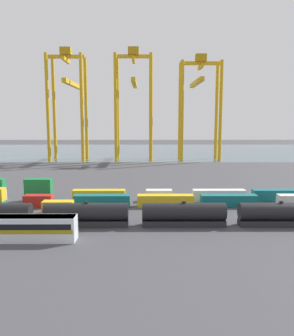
{
  "coord_description": "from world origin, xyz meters",
  "views": [
    {
      "loc": [
        19.74,
        -74.14,
        18.72
      ],
      "look_at": [
        20.24,
        24.33,
        4.96
      ],
      "focal_mm": 37.12,
      "sensor_mm": 36.0,
      "label": 1
    }
  ],
  "objects_px": {
    "shipping_container_4": "(58,207)",
    "shipping_container_21": "(279,195)",
    "shipping_container_8": "(102,201)",
    "gantry_crane_central": "(134,94)",
    "shipping_container_18": "(99,195)",
    "gantry_crane_east": "(199,96)",
    "shipping_container_10": "(229,201)",
    "gantry_crane_west": "(69,94)",
    "freight_tank_row": "(184,214)"
  },
  "relations": [
    {
      "from": "shipping_container_4",
      "to": "shipping_container_21",
      "type": "height_order",
      "value": "same"
    },
    {
      "from": "shipping_container_8",
      "to": "gantry_crane_central",
      "type": "height_order",
      "value": "gantry_crane_central"
    },
    {
      "from": "shipping_container_18",
      "to": "gantry_crane_east",
      "type": "relative_size",
      "value": 0.25
    },
    {
      "from": "shipping_container_10",
      "to": "shipping_container_8",
      "type": "bearing_deg",
      "value": 180.0
    },
    {
      "from": "shipping_container_8",
      "to": "shipping_container_21",
      "type": "bearing_deg",
      "value": 7.78
    },
    {
      "from": "shipping_container_10",
      "to": "gantry_crane_east",
      "type": "bearing_deg",
      "value": 85.56
    },
    {
      "from": "shipping_container_21",
      "to": "gantry_crane_east",
      "type": "height_order",
      "value": "gantry_crane_east"
    },
    {
      "from": "gantry_crane_east",
      "to": "shipping_container_21",
      "type": "bearing_deg",
      "value": -86.07
    },
    {
      "from": "shipping_container_10",
      "to": "gantry_crane_central",
      "type": "relative_size",
      "value": 0.24
    },
    {
      "from": "shipping_container_4",
      "to": "gantry_crane_west",
      "type": "height_order",
      "value": "gantry_crane_west"
    },
    {
      "from": "freight_tank_row",
      "to": "shipping_container_18",
      "type": "height_order",
      "value": "freight_tank_row"
    },
    {
      "from": "freight_tank_row",
      "to": "shipping_container_18",
      "type": "bearing_deg",
      "value": 132.36
    },
    {
      "from": "shipping_container_10",
      "to": "gantry_crane_east",
      "type": "xyz_separation_m",
      "value": [
        7.09,
        91.25,
        28.18
      ]
    },
    {
      "from": "shipping_container_8",
      "to": "gantry_crane_central",
      "type": "distance_m",
      "value": 95.67
    },
    {
      "from": "freight_tank_row",
      "to": "gantry_crane_east",
      "type": "xyz_separation_m",
      "value": [
        18.35,
        104.98,
        27.33
      ]
    },
    {
      "from": "gantry_crane_west",
      "to": "shipping_container_21",
      "type": "bearing_deg",
      "value": -52.16
    },
    {
      "from": "shipping_container_4",
      "to": "shipping_container_8",
      "type": "xyz_separation_m",
      "value": [
        8.14,
        5.52,
        0.0
      ]
    },
    {
      "from": "shipping_container_21",
      "to": "gantry_crane_west",
      "type": "bearing_deg",
      "value": 127.84
    },
    {
      "from": "shipping_container_18",
      "to": "freight_tank_row",
      "type": "bearing_deg",
      "value": -47.64
    },
    {
      "from": "shipping_container_4",
      "to": "freight_tank_row",
      "type": "bearing_deg",
      "value": -18.66
    },
    {
      "from": "shipping_container_8",
      "to": "shipping_container_21",
      "type": "relative_size",
      "value": 1.0
    },
    {
      "from": "shipping_container_18",
      "to": "shipping_container_21",
      "type": "relative_size",
      "value": 1.0
    },
    {
      "from": "shipping_container_21",
      "to": "gantry_crane_west",
      "type": "relative_size",
      "value": 0.24
    },
    {
      "from": "shipping_container_21",
      "to": "shipping_container_8",
      "type": "bearing_deg",
      "value": -172.22
    },
    {
      "from": "shipping_container_4",
      "to": "gantry_crane_west",
      "type": "relative_size",
      "value": 0.12
    },
    {
      "from": "shipping_container_21",
      "to": "gantry_crane_east",
      "type": "relative_size",
      "value": 0.25
    },
    {
      "from": "shipping_container_18",
      "to": "gantry_crane_west",
      "type": "distance_m",
      "value": 94.21
    },
    {
      "from": "freight_tank_row",
      "to": "shipping_container_10",
      "type": "xyz_separation_m",
      "value": [
        11.27,
        13.73,
        -0.85
      ]
    },
    {
      "from": "shipping_container_8",
      "to": "gantry_crane_west",
      "type": "distance_m",
      "value": 99.63
    },
    {
      "from": "gantry_crane_central",
      "to": "gantry_crane_east",
      "type": "relative_size",
      "value": 1.06
    },
    {
      "from": "shipping_container_4",
      "to": "shipping_container_18",
      "type": "bearing_deg",
      "value": 58.51
    },
    {
      "from": "freight_tank_row",
      "to": "shipping_container_8",
      "type": "height_order",
      "value": "freight_tank_row"
    },
    {
      "from": "gantry_crane_west",
      "to": "gantry_crane_central",
      "type": "height_order",
      "value": "gantry_crane_central"
    },
    {
      "from": "freight_tank_row",
      "to": "shipping_container_21",
      "type": "distance_m",
      "value": 30.97
    },
    {
      "from": "gantry_crane_east",
      "to": "freight_tank_row",
      "type": "bearing_deg",
      "value": -99.92
    },
    {
      "from": "shipping_container_18",
      "to": "shipping_container_21",
      "type": "xyz_separation_m",
      "value": [
        41.8,
        0.0,
        0.0
      ]
    },
    {
      "from": "shipping_container_21",
      "to": "gantry_crane_central",
      "type": "bearing_deg",
      "value": 113.03
    },
    {
      "from": "gantry_crane_west",
      "to": "shipping_container_10",
      "type": "bearing_deg",
      "value": -59.54
    },
    {
      "from": "shipping_container_8",
      "to": "shipping_container_18",
      "type": "distance_m",
      "value": 5.69
    },
    {
      "from": "shipping_container_8",
      "to": "shipping_container_18",
      "type": "xyz_separation_m",
      "value": [
        -1.37,
        5.52,
        0.0
      ]
    },
    {
      "from": "freight_tank_row",
      "to": "gantry_crane_east",
      "type": "bearing_deg",
      "value": 80.08
    },
    {
      "from": "freight_tank_row",
      "to": "gantry_crane_east",
      "type": "distance_m",
      "value": 110.02
    },
    {
      "from": "shipping_container_4",
      "to": "shipping_container_18",
      "type": "height_order",
      "value": "same"
    },
    {
      "from": "shipping_container_4",
      "to": "shipping_container_8",
      "type": "relative_size",
      "value": 0.5
    },
    {
      "from": "freight_tank_row",
      "to": "shipping_container_10",
      "type": "relative_size",
      "value": 6.9
    },
    {
      "from": "shipping_container_10",
      "to": "gantry_crane_east",
      "type": "relative_size",
      "value": 0.25
    },
    {
      "from": "freight_tank_row",
      "to": "shipping_container_4",
      "type": "xyz_separation_m",
      "value": [
        -24.32,
        8.21,
        -0.85
      ]
    },
    {
      "from": "freight_tank_row",
      "to": "shipping_container_21",
      "type": "relative_size",
      "value": 6.9
    },
    {
      "from": "shipping_container_8",
      "to": "shipping_container_18",
      "type": "bearing_deg",
      "value": 103.94
    },
    {
      "from": "shipping_container_18",
      "to": "gantry_crane_west",
      "type": "bearing_deg",
      "value": 106.21
    }
  ]
}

